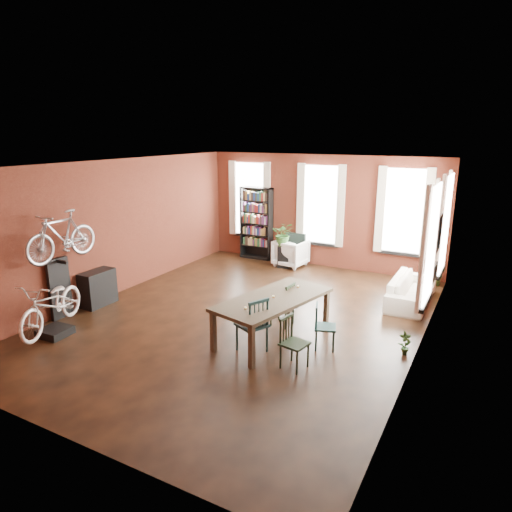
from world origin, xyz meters
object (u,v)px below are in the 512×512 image
Objects in this scene: dining_chair_b at (282,304)px; bike_trainer at (55,332)px; dining_chair_a at (252,324)px; plant_stand at (284,256)px; bookshelf at (256,223)px; bicycle_floor at (49,282)px; dining_chair_d at (325,327)px; white_armchair at (291,251)px; cream_sofa at (412,286)px; dining_table at (273,318)px; dining_chair_c at (295,343)px; console_table at (98,288)px.

bike_trainer is at bearing -51.51° from dining_chair_b.
plant_stand is (-1.71, 5.05, -0.19)m from dining_chair_a.
bookshelf is 6.83m from bicycle_floor.
bookshelf is (-3.99, 4.81, 0.69)m from dining_chair_d.
dining_chair_b is 0.47× the size of bicycle_floor.
white_armchair reaches higher than cream_sofa.
dining_chair_b is (-0.11, 0.65, 0.03)m from dining_table.
bicycle_floor is at bearing -139.85° from dining_table.
dining_chair_c is 6.90m from bookshelf.
cream_sofa is (4.95, -1.70, -0.69)m from bookshelf.
console_table reaches higher than bike_trainer.
dining_chair_d is (1.01, 0.08, 0.00)m from dining_table.
dining_chair_d is at bearing 127.29° from white_armchair.
cream_sofa is (1.16, 4.03, -0.03)m from dining_chair_c.
dining_chair_b is 1.11× the size of console_table.
plant_stand is at bearing -136.66° from dining_chair_a.
dining_chair_a reaches higher than dining_chair_b.
console_table is (-0.50, 1.58, 0.32)m from bike_trainer.
cream_sofa is at bearing 144.17° from dining_chair_b.
dining_chair_c is at bearing -56.54° from bookshelf.
dining_table is at bearing 116.66° from white_armchair.
dining_chair_a is 1.24× the size of dining_chair_d.
bike_trainer is (-0.78, -6.78, -1.02)m from bookshelf.
cream_sofa is (0.96, 3.11, -0.01)m from dining_chair_d.
dining_chair_a is at bearing 4.18° from dining_chair_b.
dining_chair_d is 6.29m from bookshelf.
white_armchair is (1.29, -0.27, -0.67)m from bookshelf.
dining_chair_b reaches higher than dining_chair_d.
plant_stand is at bearing -22.89° from bookshelf.
bicycle_floor is (-5.72, -5.09, 0.69)m from cream_sofa.
dining_table is 4.26m from bicycle_floor.
dining_table is 5.77m from bookshelf.
dining_chair_c reaches higher than white_armchair.
dining_chair_a reaches higher than plant_stand.
plant_stand is at bearing 14.19° from dining_chair_d.
dining_chair_a is 4.17m from console_table.
dining_chair_a reaches higher than dining_chair_d.
dining_table is at bearing 75.35° from dining_chair_d.
plant_stand is (-1.69, 3.74, -0.12)m from dining_chair_b.
white_armchair reaches higher than dining_table.
bookshelf is (-2.98, 4.89, 0.69)m from dining_table.
white_armchair is at bearing -154.71° from dining_chair_b.
cream_sofa is at bearing 41.55° from bike_trainer.
bookshelf is 2.75× the size of console_table.
cream_sofa is 3.24× the size of plant_stand.
dining_chair_a reaches higher than dining_chair_c.
console_table is 0.42× the size of bicycle_floor.
dining_table reaches higher than cream_sofa.
dining_table is 2.75× the size of dining_chair_c.
dining_chair_c is 1.36× the size of plant_stand.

